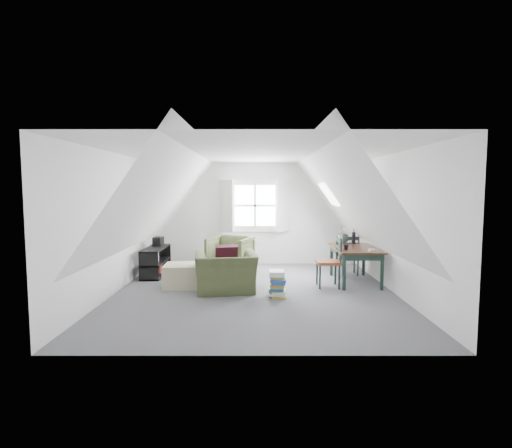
{
  "coord_description": "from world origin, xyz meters",
  "views": [
    {
      "loc": [
        0.03,
        -7.07,
        1.87
      ],
      "look_at": [
        0.02,
        0.6,
        1.18
      ],
      "focal_mm": 28.0,
      "sensor_mm": 36.0,
      "label": 1
    }
  ],
  "objects_px": {
    "armchair_far": "(230,272)",
    "dining_chair_far": "(349,254)",
    "magazine_stack": "(277,284)",
    "dining_chair_near": "(330,261)",
    "ottoman": "(182,275)",
    "dining_table": "(355,252)",
    "media_shelf": "(155,263)",
    "armchair_near": "(226,291)"
  },
  "relations": [
    {
      "from": "dining_table",
      "to": "dining_chair_far",
      "type": "height_order",
      "value": "dining_chair_far"
    },
    {
      "from": "dining_table",
      "to": "dining_chair_near",
      "type": "height_order",
      "value": "dining_chair_near"
    },
    {
      "from": "armchair_near",
      "to": "dining_table",
      "type": "relative_size",
      "value": 0.77
    },
    {
      "from": "ottoman",
      "to": "dining_table",
      "type": "relative_size",
      "value": 0.46
    },
    {
      "from": "magazine_stack",
      "to": "armchair_far",
      "type": "bearing_deg",
      "value": 115.22
    },
    {
      "from": "ottoman",
      "to": "magazine_stack",
      "type": "distance_m",
      "value": 1.92
    },
    {
      "from": "dining_table",
      "to": "dining_chair_far",
      "type": "distance_m",
      "value": 0.71
    },
    {
      "from": "armchair_near",
      "to": "dining_chair_far",
      "type": "relative_size",
      "value": 1.27
    },
    {
      "from": "dining_chair_near",
      "to": "media_shelf",
      "type": "relative_size",
      "value": 0.8
    },
    {
      "from": "armchair_near",
      "to": "magazine_stack",
      "type": "bearing_deg",
      "value": 151.05
    },
    {
      "from": "dining_table",
      "to": "media_shelf",
      "type": "distance_m",
      "value": 4.19
    },
    {
      "from": "ottoman",
      "to": "dining_chair_near",
      "type": "bearing_deg",
      "value": -0.12
    },
    {
      "from": "dining_chair_far",
      "to": "media_shelf",
      "type": "height_order",
      "value": "dining_chair_far"
    },
    {
      "from": "armchair_far",
      "to": "dining_chair_far",
      "type": "xyz_separation_m",
      "value": [
        2.59,
        -0.24,
        0.45
      ]
    },
    {
      "from": "armchair_far",
      "to": "dining_chair_far",
      "type": "height_order",
      "value": "dining_chair_far"
    },
    {
      "from": "dining_chair_near",
      "to": "ottoman",
      "type": "bearing_deg",
      "value": -110.75
    },
    {
      "from": "armchair_near",
      "to": "ottoman",
      "type": "height_order",
      "value": "ottoman"
    },
    {
      "from": "armchair_near",
      "to": "dining_table",
      "type": "xyz_separation_m",
      "value": [
        2.52,
        0.72,
        0.61
      ]
    },
    {
      "from": "media_shelf",
      "to": "magazine_stack",
      "type": "xyz_separation_m",
      "value": [
        2.53,
        -1.69,
        -0.05
      ]
    },
    {
      "from": "magazine_stack",
      "to": "dining_chair_near",
      "type": "bearing_deg",
      "value": 34.22
    },
    {
      "from": "armchair_far",
      "to": "dining_chair_near",
      "type": "distance_m",
      "value": 2.42
    },
    {
      "from": "dining_chair_far",
      "to": "dining_chair_near",
      "type": "xyz_separation_m",
      "value": [
        -0.61,
        -1.06,
        0.05
      ]
    },
    {
      "from": "armchair_near",
      "to": "magazine_stack",
      "type": "height_order",
      "value": "magazine_stack"
    },
    {
      "from": "dining_chair_near",
      "to": "armchair_far",
      "type": "bearing_deg",
      "value": -143.76
    },
    {
      "from": "ottoman",
      "to": "dining_chair_far",
      "type": "distance_m",
      "value": 3.59
    },
    {
      "from": "dining_chair_near",
      "to": "dining_table",
      "type": "bearing_deg",
      "value": 102.83
    },
    {
      "from": "ottoman",
      "to": "armchair_far",
      "type": "bearing_deg",
      "value": 56.91
    },
    {
      "from": "dining_chair_near",
      "to": "magazine_stack",
      "type": "distance_m",
      "value": 1.28
    },
    {
      "from": "armchair_near",
      "to": "dining_chair_far",
      "type": "xyz_separation_m",
      "value": [
        2.57,
        1.4,
        0.45
      ]
    },
    {
      "from": "dining_chair_far",
      "to": "magazine_stack",
      "type": "relative_size",
      "value": 1.89
    },
    {
      "from": "dining_chair_near",
      "to": "media_shelf",
      "type": "height_order",
      "value": "dining_chair_near"
    },
    {
      "from": "ottoman",
      "to": "media_shelf",
      "type": "height_order",
      "value": "media_shelf"
    },
    {
      "from": "ottoman",
      "to": "media_shelf",
      "type": "bearing_deg",
      "value": 127.69
    },
    {
      "from": "ottoman",
      "to": "dining_chair_far",
      "type": "height_order",
      "value": "dining_chair_far"
    },
    {
      "from": "armchair_far",
      "to": "magazine_stack",
      "type": "xyz_separation_m",
      "value": [
        0.94,
        -2.0,
        0.23
      ]
    },
    {
      "from": "ottoman",
      "to": "dining_chair_near",
      "type": "distance_m",
      "value": 2.83
    },
    {
      "from": "armchair_far",
      "to": "dining_chair_near",
      "type": "bearing_deg",
      "value": -14.22
    },
    {
      "from": "armchair_near",
      "to": "media_shelf",
      "type": "height_order",
      "value": "media_shelf"
    },
    {
      "from": "armchair_near",
      "to": "ottoman",
      "type": "relative_size",
      "value": 1.68
    },
    {
      "from": "dining_table",
      "to": "dining_chair_near",
      "type": "bearing_deg",
      "value": -145.56
    },
    {
      "from": "ottoman",
      "to": "dining_table",
      "type": "bearing_deg",
      "value": 6.18
    },
    {
      "from": "armchair_far",
      "to": "dining_chair_far",
      "type": "bearing_deg",
      "value": 13.7
    }
  ]
}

